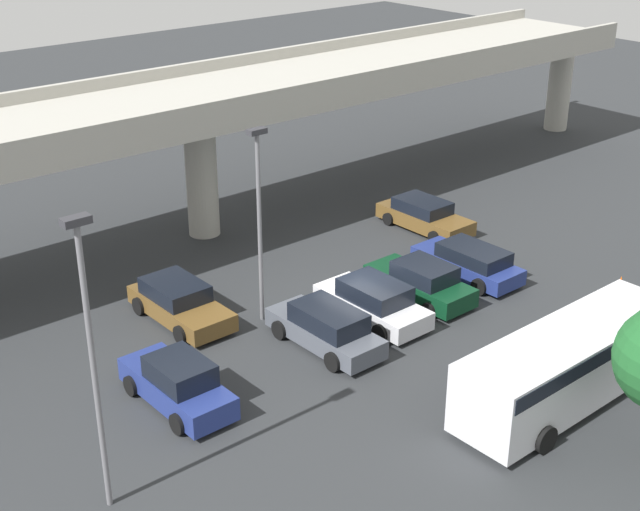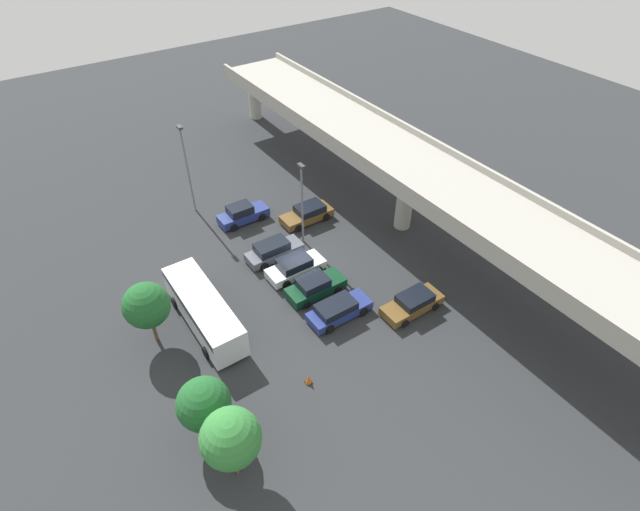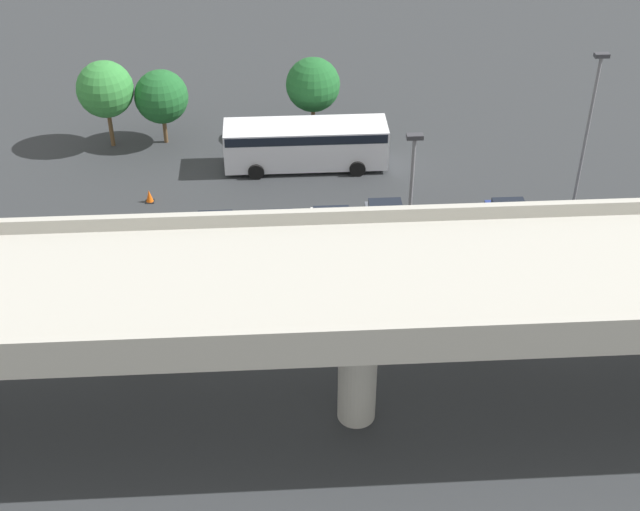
# 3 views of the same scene
# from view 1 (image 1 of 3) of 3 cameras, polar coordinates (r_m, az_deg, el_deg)

# --- Properties ---
(ground_plane) EXTENTS (116.55, 116.55, 0.00)m
(ground_plane) POSITION_cam_1_polar(r_m,az_deg,el_deg) (34.48, 2.43, -3.75)
(ground_plane) COLOR #2D3033
(highway_overpass) EXTENTS (55.83, 7.03, 7.21)m
(highway_overpass) POSITION_cam_1_polar(r_m,az_deg,el_deg) (40.18, -7.83, 9.24)
(highway_overpass) COLOR #ADAAA0
(highway_overpass) RESTS_ON ground_plane
(parked_car_0) EXTENTS (1.97, 4.56, 1.71)m
(parked_car_0) POSITION_cam_1_polar(r_m,az_deg,el_deg) (29.01, -9.09, -8.11)
(parked_car_0) COLOR navy
(parked_car_0) RESTS_ON ground_plane
(parked_car_1) EXTENTS (2.18, 4.77, 1.50)m
(parked_car_1) POSITION_cam_1_polar(r_m,az_deg,el_deg) (34.14, -8.99, -2.99)
(parked_car_1) COLOR brown
(parked_car_1) RESTS_ON ground_plane
(parked_car_2) EXTENTS (2.02, 4.76, 1.59)m
(parked_car_2) POSITION_cam_1_polar(r_m,az_deg,el_deg) (31.87, 0.38, -4.66)
(parked_car_2) COLOR #515660
(parked_car_2) RESTS_ON ground_plane
(parked_car_3) EXTENTS (2.16, 4.72, 1.58)m
(parked_car_3) POSITION_cam_1_polar(r_m,az_deg,el_deg) (33.75, 3.40, -2.98)
(parked_car_3) COLOR silver
(parked_car_3) RESTS_ON ground_plane
(parked_car_4) EXTENTS (2.11, 4.60, 1.56)m
(parked_car_4) POSITION_cam_1_polar(r_m,az_deg,el_deg) (35.56, 6.46, -1.68)
(parked_car_4) COLOR #0C381E
(parked_car_4) RESTS_ON ground_plane
(parked_car_5) EXTENTS (2.09, 4.79, 1.42)m
(parked_car_5) POSITION_cam_1_polar(r_m,az_deg,el_deg) (37.63, 9.51, -0.40)
(parked_car_5) COLOR navy
(parked_car_5) RESTS_ON ground_plane
(parked_car_6) EXTENTS (2.11, 4.79, 1.41)m
(parked_car_6) POSITION_cam_1_polar(r_m,az_deg,el_deg) (42.33, 6.68, 2.57)
(parked_car_6) COLOR brown
(parked_car_6) RESTS_ON ground_plane
(shuttle_bus) EXTENTS (8.93, 2.74, 2.54)m
(shuttle_bus) POSITION_cam_1_polar(r_m,az_deg,el_deg) (29.56, 15.69, -6.45)
(shuttle_bus) COLOR silver
(shuttle_bus) RESTS_ON ground_plane
(lamp_post_near_aisle) EXTENTS (0.70, 0.35, 8.42)m
(lamp_post_near_aisle) POSITION_cam_1_polar(r_m,az_deg,el_deg) (23.11, -14.44, -5.70)
(lamp_post_near_aisle) COLOR slate
(lamp_post_near_aisle) RESTS_ON ground_plane
(lamp_post_mid_lot) EXTENTS (0.70, 0.35, 7.50)m
(lamp_post_mid_lot) POSITION_cam_1_polar(r_m,az_deg,el_deg) (32.30, -3.92, 2.87)
(lamp_post_mid_lot) COLOR slate
(lamp_post_mid_lot) RESTS_ON ground_plane
(traffic_cone) EXTENTS (0.44, 0.44, 0.70)m
(traffic_cone) POSITION_cam_1_polar(r_m,az_deg,el_deg) (38.01, 18.67, -1.76)
(traffic_cone) COLOR black
(traffic_cone) RESTS_ON ground_plane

